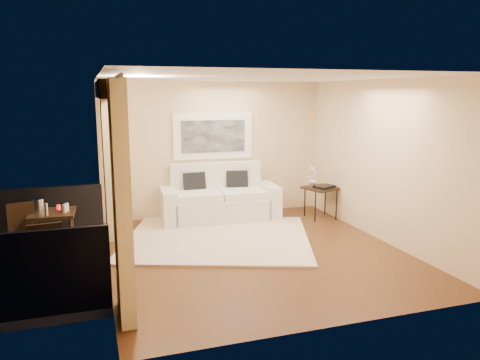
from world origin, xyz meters
TOP-DOWN VIEW (x-y plane):
  - floor at (0.00, 0.00)m, footprint 5.00×5.00m
  - room_shell at (-2.13, 0.00)m, footprint 5.00×6.40m
  - balcony at (-3.31, 0.00)m, footprint 1.81×2.60m
  - curtains at (-2.11, 0.00)m, footprint 0.16×4.80m
  - artwork at (-0.03, 2.46)m, footprint 1.62×0.07m
  - rug at (-0.39, 0.83)m, footprint 3.80×3.56m
  - sofa at (-0.02, 2.10)m, footprint 2.33×1.10m
  - side_table at (1.93, 1.54)m, footprint 0.73×0.73m
  - tray at (1.96, 1.45)m, footprint 0.46×0.41m
  - orchid at (1.79, 1.65)m, footprint 0.28×0.28m
  - bistro_table at (-2.98, 0.60)m, footprint 0.66×0.66m
  - balcony_chair_far at (-3.40, 0.65)m, footprint 0.48×0.48m
  - balcony_chair_near at (-2.97, -0.80)m, footprint 0.46×0.46m
  - ice_bucket at (-3.17, 0.65)m, footprint 0.18×0.18m
  - candle at (-2.90, 0.71)m, footprint 0.06×0.06m
  - vase at (-3.04, 0.40)m, footprint 0.04×0.04m
  - glass_a at (-2.80, 0.50)m, footprint 0.06×0.06m
  - glass_b at (-2.78, 0.58)m, footprint 0.06×0.06m

SIDE VIEW (x-z plane):
  - floor at x=0.00m, z-range 0.00..0.00m
  - rug at x=-0.39m, z-range 0.00..0.04m
  - balcony at x=-3.31m, z-range -0.41..0.76m
  - sofa at x=-0.02m, z-range -0.16..0.93m
  - balcony_chair_far at x=-3.40m, z-range 0.07..1.00m
  - balcony_chair_near at x=-2.97m, z-range 0.07..1.00m
  - side_table at x=1.93m, z-range 0.26..0.89m
  - tray at x=1.96m, z-range 0.63..0.68m
  - bistro_table at x=-2.98m, z-range 0.29..1.04m
  - candle at x=-2.90m, z-range 0.75..0.82m
  - glass_a at x=-2.80m, z-range 0.75..0.87m
  - glass_b at x=-2.78m, z-range 0.75..0.87m
  - vase at x=-3.04m, z-range 0.75..0.93m
  - ice_bucket at x=-3.17m, z-range 0.75..0.95m
  - orchid at x=1.79m, z-range 0.63..1.08m
  - curtains at x=-2.11m, z-range 0.02..2.66m
  - artwork at x=-0.03m, z-range 1.16..2.08m
  - room_shell at x=-2.13m, z-range 0.02..5.02m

